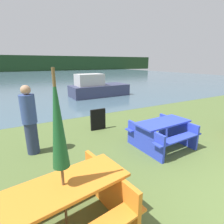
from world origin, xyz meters
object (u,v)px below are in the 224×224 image
person (30,121)px  umbrella_darkgreen (58,123)px  picnic_table_orange (65,205)px  picnic_table_blue (162,131)px  signboard (98,119)px  boat (97,88)px

person → umbrella_darkgreen: bearing=-86.2°
picnic_table_orange → picnic_table_blue: bearing=23.6°
picnic_table_blue → umbrella_darkgreen: umbrella_darkgreen is taller
picnic_table_blue → person: (-3.25, 1.35, 0.46)m
picnic_table_blue → umbrella_darkgreen: 3.56m
picnic_table_blue → signboard: size_ratio=2.16×
person → signboard: 2.37m
umbrella_darkgreen → boat: 10.46m
umbrella_darkgreen → person: size_ratio=1.26×
picnic_table_blue → boat: bearing=78.8°
umbrella_darkgreen → signboard: (2.03, 3.38, -1.27)m
picnic_table_orange → person: bearing=93.8°
picnic_table_orange → umbrella_darkgreen: (0.00, 0.00, 1.17)m
picnic_table_blue → umbrella_darkgreen: bearing=-156.4°
boat → person: size_ratio=2.28×
picnic_table_blue → boat: (1.58, 7.97, 0.12)m
boat → person: 8.20m
picnic_table_blue → signboard: 2.30m
umbrella_darkgreen → person: bearing=93.8°
picnic_table_orange → signboard: (2.03, 3.38, -0.10)m
picnic_table_orange → boat: size_ratio=0.46×
picnic_table_orange → boat: 10.41m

